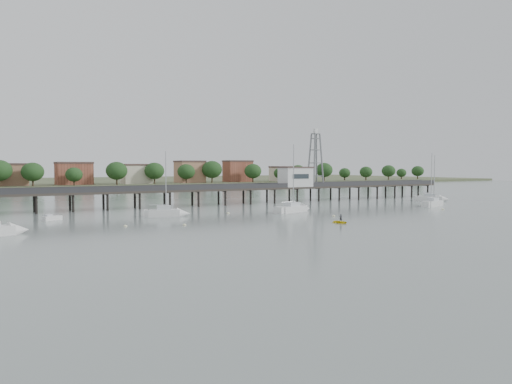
% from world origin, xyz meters
% --- Properties ---
extents(ground_plane, '(500.00, 500.00, 0.00)m').
position_xyz_m(ground_plane, '(0.00, 0.00, 0.00)').
color(ground_plane, slate).
rests_on(ground_plane, ground).
extents(pier, '(150.00, 5.00, 5.50)m').
position_xyz_m(pier, '(0.00, 60.00, 3.79)').
color(pier, '#2D2823').
rests_on(pier, ground).
extents(pier_building, '(8.40, 5.40, 5.30)m').
position_xyz_m(pier_building, '(25.00, 60.00, 6.67)').
color(pier_building, silver).
rests_on(pier_building, ground).
extents(lattice_tower, '(3.20, 3.20, 15.50)m').
position_xyz_m(lattice_tower, '(31.50, 60.00, 11.10)').
color(lattice_tower, slate).
rests_on(lattice_tower, ground).
extents(sailboat_e, '(7.65, 7.49, 13.69)m').
position_xyz_m(sailboat_e, '(59.84, 44.18, 0.64)').
color(sailboat_e, silver).
rests_on(sailboat_e, ground).
extents(sailboat_c, '(9.36, 4.79, 14.78)m').
position_xyz_m(sailboat_c, '(9.16, 36.11, 0.63)').
color(sailboat_c, silver).
rests_on(sailboat_c, ground).
extents(sailboat_b, '(8.09, 4.74, 12.90)m').
position_xyz_m(sailboat_b, '(-16.82, 40.18, 0.64)').
color(sailboat_b, silver).
rests_on(sailboat_b, ground).
extents(sailboat_d, '(7.91, 3.75, 12.64)m').
position_xyz_m(sailboat_d, '(46.18, 32.18, 0.65)').
color(sailboat_d, silver).
rests_on(sailboat_d, ground).
extents(white_tender, '(3.43, 2.46, 1.23)m').
position_xyz_m(white_tender, '(-37.27, 43.92, 0.38)').
color(white_tender, silver).
rests_on(white_tender, ground).
extents(yellow_dinghy, '(2.11, 0.74, 2.90)m').
position_xyz_m(yellow_dinghy, '(3.96, 15.56, 0.00)').
color(yellow_dinghy, yellow).
rests_on(yellow_dinghy, ground).
extents(dinghy_occupant, '(0.89, 1.30, 0.29)m').
position_xyz_m(dinghy_occupant, '(3.96, 15.56, 0.00)').
color(dinghy_occupant, black).
rests_on(dinghy_occupant, ground).
extents(mooring_buoys, '(68.59, 15.86, 0.39)m').
position_xyz_m(mooring_buoys, '(-0.77, 28.55, 0.08)').
color(mooring_buoys, '#F2F1BC').
rests_on(mooring_buoys, ground).
extents(far_shore, '(500.00, 170.00, 10.40)m').
position_xyz_m(far_shore, '(0.36, 239.58, 0.95)').
color(far_shore, '#475133').
rests_on(far_shore, ground).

